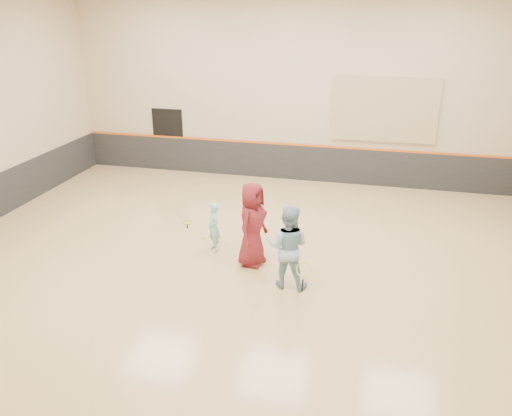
% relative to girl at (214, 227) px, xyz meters
% --- Properties ---
extents(room, '(15.04, 12.04, 6.22)m').
position_rel_girl_xyz_m(room, '(1.00, -0.27, 0.20)').
color(room, tan).
rests_on(room, ground).
extents(wainscot_back, '(14.90, 0.04, 1.20)m').
position_rel_girl_xyz_m(wainscot_back, '(1.00, 5.70, -0.01)').
color(wainscot_back, '#232326').
rests_on(wainscot_back, floor).
extents(accent_stripe, '(14.90, 0.03, 0.06)m').
position_rel_girl_xyz_m(accent_stripe, '(1.00, 5.69, 0.61)').
color(accent_stripe, '#D85914').
rests_on(accent_stripe, wall_back).
extents(acoustic_panel, '(3.20, 0.08, 2.00)m').
position_rel_girl_xyz_m(acoustic_panel, '(3.80, 5.68, 1.89)').
color(acoustic_panel, tan).
rests_on(acoustic_panel, wall_back).
extents(doorway, '(1.10, 0.05, 2.20)m').
position_rel_girl_xyz_m(doorway, '(-3.50, 5.71, 0.49)').
color(doorway, black).
rests_on(doorway, floor).
extents(girl, '(0.49, 0.53, 1.22)m').
position_rel_girl_xyz_m(girl, '(0.00, 0.00, 0.00)').
color(girl, '#7DD8D1').
rests_on(girl, floor).
extents(instructor, '(0.90, 0.72, 1.81)m').
position_rel_girl_xyz_m(instructor, '(2.00, -1.20, 0.29)').
color(instructor, '#7EAAC3').
rests_on(instructor, floor).
extents(young_man, '(0.83, 1.07, 1.95)m').
position_rel_girl_xyz_m(young_man, '(1.06, -0.42, 0.36)').
color(young_man, maroon).
rests_on(young_man, floor).
extents(held_racket, '(0.45, 0.45, 0.58)m').
position_rel_girl_xyz_m(held_racket, '(2.39, -1.51, -0.02)').
color(held_racket, '#ADD42E').
rests_on(held_racket, instructor).
extents(spare_racket, '(0.62, 0.62, 0.03)m').
position_rel_girl_xyz_m(spare_racket, '(-1.22, 1.39, -0.60)').
color(spare_racket, '#B3CE2D').
rests_on(spare_racket, floor).
extents(ball_under_racket, '(0.07, 0.07, 0.07)m').
position_rel_girl_xyz_m(ball_under_racket, '(1.69, -0.04, -0.58)').
color(ball_under_racket, '#C9DC33').
rests_on(ball_under_racket, floor).
extents(ball_in_hand, '(0.07, 0.07, 0.07)m').
position_rel_girl_xyz_m(ball_in_hand, '(1.20, -0.54, 0.65)').
color(ball_in_hand, '#D0DD33').
rests_on(ball_in_hand, young_man).
extents(ball_beside_spare, '(0.07, 0.07, 0.07)m').
position_rel_girl_xyz_m(ball_beside_spare, '(-0.47, 0.53, -0.58)').
color(ball_beside_spare, yellow).
rests_on(ball_beside_spare, floor).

